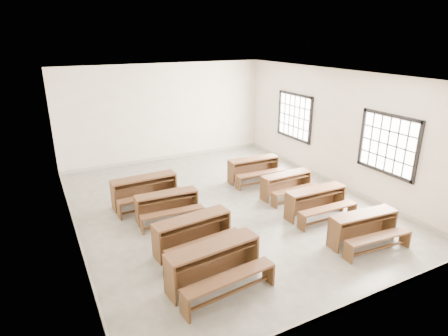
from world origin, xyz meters
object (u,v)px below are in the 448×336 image
desk_set_3 (145,189)px  desk_set_7 (254,168)px  desk_set_0 (215,262)px  desk_set_6 (287,183)px  desk_set_5 (317,200)px  desk_set_4 (364,226)px  desk_set_1 (194,232)px  desk_set_2 (167,204)px

desk_set_3 → desk_set_7: size_ratio=1.07×
desk_set_0 → desk_set_6: bearing=30.7°
desk_set_0 → desk_set_7: (3.15, 3.83, -0.04)m
desk_set_5 → desk_set_0: bearing=-158.4°
desk_set_0 → desk_set_7: size_ratio=1.14×
desk_set_3 → desk_set_6: (3.45, -1.24, -0.05)m
desk_set_4 → desk_set_5: (-0.03, 1.41, 0.01)m
desk_set_0 → desk_set_7: bearing=44.8°
desk_set_1 → desk_set_6: (3.21, 1.29, -0.04)m
desk_set_4 → desk_set_7: size_ratio=1.00×
desk_set_1 → desk_set_6: size_ratio=1.15×
desk_set_3 → desk_set_4: 5.18m
desk_set_5 → desk_set_6: desk_set_5 is taller
desk_set_4 → desk_set_6: size_ratio=1.07×
desk_set_2 → desk_set_5: (3.16, -1.45, 0.02)m
desk_set_3 → desk_set_5: bearing=-38.3°
desk_set_4 → desk_set_6: desk_set_4 is taller
desk_set_2 → desk_set_1: bearing=-86.8°
desk_set_5 → desk_set_6: 1.23m
desk_set_1 → desk_set_2: (-0.01, 1.50, -0.04)m
desk_set_3 → desk_set_6: desk_set_3 is taller
desk_set_4 → desk_set_5: 1.41m
desk_set_1 → desk_set_5: 3.15m
desk_set_1 → desk_set_2: size_ratio=1.13×
desk_set_0 → desk_set_4: 3.30m
desk_set_0 → desk_set_2: desk_set_0 is taller
desk_set_3 → desk_set_6: 3.66m
desk_set_2 → desk_set_5: size_ratio=0.96×
desk_set_5 → desk_set_7: 2.61m
desk_set_4 → desk_set_6: bearing=94.2°
desk_set_7 → desk_set_5: bearing=-85.6°
desk_set_4 → desk_set_6: 2.65m
desk_set_0 → desk_set_4: desk_set_0 is taller
desk_set_6 → desk_set_7: desk_set_7 is taller
desk_set_3 → desk_set_7: bearing=0.1°
desk_set_2 → desk_set_6: 3.23m
desk_set_1 → desk_set_5: size_ratio=1.09×
desk_set_2 → desk_set_6: bearing=-1.3°
desk_set_0 → desk_set_3: 3.69m
desk_set_3 → desk_set_4: size_ratio=1.07×
desk_set_4 → desk_set_7: (-0.15, 4.02, 0.01)m
desk_set_2 → desk_set_4: 4.29m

